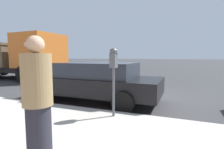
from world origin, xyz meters
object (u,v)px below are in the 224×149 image
(pedestrian, at_px, (38,102))
(car_black, at_px, (93,81))
(parking_meter, at_px, (114,64))
(dump_truck, at_px, (12,57))

(pedestrian, bearing_deg, car_black, -32.60)
(parking_meter, height_order, pedestrian, pedestrian)
(parking_meter, bearing_deg, dump_truck, 62.17)
(car_black, xyz_separation_m, pedestrian, (-3.71, -1.14, 0.25))
(dump_truck, distance_m, pedestrian, 12.09)
(parking_meter, distance_m, car_black, 2.18)
(parking_meter, xyz_separation_m, pedestrian, (-2.14, 0.22, -0.41))
(dump_truck, bearing_deg, pedestrian, 55.34)
(car_black, distance_m, dump_truck, 9.23)
(pedestrian, bearing_deg, dump_truck, 2.88)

